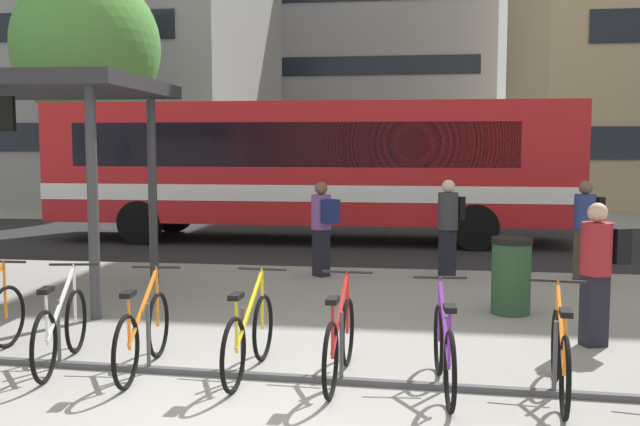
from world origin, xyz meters
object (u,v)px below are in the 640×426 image
object	(u,v)px
parked_bicycle_orange_6	(560,357)
commuter_black_pack_4	(599,264)
city_bus	(313,165)
parked_bicycle_white_1	(61,330)
commuter_navy_pack_1	(322,222)
commuter_black_pack_3	(586,224)
commuter_black_pack_5	(449,221)
trash_bin	(511,275)
parked_bicycle_orange_2	(143,334)
parked_bicycle_red_4	(340,342)
parked_bicycle_purple_5	(444,351)
parked_bicycle_yellow_3	(249,337)
street_tree_1	(86,47)

from	to	relation	value
parked_bicycle_orange_6	commuter_black_pack_4	size ratio (longest dim) A/B	1.06
city_bus	parked_bicycle_white_1	size ratio (longest dim) A/B	7.08
commuter_black_pack_4	parked_bicycle_orange_6	bearing A→B (deg)	47.74
parked_bicycle_white_1	commuter_navy_pack_1	size ratio (longest dim) A/B	1.05
commuter_black_pack_3	commuter_black_pack_5	bearing A→B (deg)	-44.48
parked_bicycle_white_1	trash_bin	world-z (taller)	trash_bin
parked_bicycle_orange_2	parked_bicycle_red_4	bearing A→B (deg)	-93.96
city_bus	commuter_black_pack_5	size ratio (longest dim) A/B	7.21
parked_bicycle_red_4	commuter_black_pack_3	distance (m)	6.60
parked_bicycle_purple_5	commuter_black_pack_5	world-z (taller)	commuter_black_pack_5
parked_bicycle_red_4	parked_bicycle_orange_6	xyz separation A→B (m)	(2.01, -0.20, 0.00)
parked_bicycle_white_1	parked_bicycle_orange_2	xyz separation A→B (m)	(0.90, -0.04, 0.00)
city_bus	commuter_black_pack_3	xyz separation A→B (m)	(5.23, -4.41, -0.81)
commuter_black_pack_5	trash_bin	bearing A→B (deg)	47.74
parked_bicycle_yellow_3	parked_bicycle_orange_2	bearing A→B (deg)	95.07
parked_bicycle_white_1	parked_bicycle_purple_5	distance (m)	3.87
city_bus	parked_bicycle_purple_5	bearing A→B (deg)	-75.53
parked_bicycle_white_1	commuter_black_pack_4	xyz separation A→B (m)	(5.61, 1.61, 0.55)
parked_bicycle_yellow_3	commuter_black_pack_5	size ratio (longest dim) A/B	1.03
parked_bicycle_yellow_3	parked_bicycle_purple_5	bearing A→B (deg)	-93.78
commuter_navy_pack_1	parked_bicycle_red_4	bearing A→B (deg)	144.82
parked_bicycle_orange_6	commuter_black_pack_4	world-z (taller)	commuter_black_pack_4
parked_bicycle_red_4	commuter_black_pack_5	size ratio (longest dim) A/B	1.03
commuter_navy_pack_1	city_bus	bearing A→B (deg)	-34.07
parked_bicycle_orange_6	commuter_black_pack_3	distance (m)	6.01
parked_bicycle_white_1	parked_bicycle_orange_6	distance (m)	4.89
trash_bin	parked_bicycle_purple_5	bearing A→B (deg)	-106.36
parked_bicycle_yellow_3	parked_bicycle_orange_6	distance (m)	2.92
city_bus	commuter_black_pack_4	bearing A→B (deg)	-62.37
parked_bicycle_purple_5	parked_bicycle_red_4	bearing A→B (deg)	75.95
parked_bicycle_white_1	commuter_black_pack_5	xyz separation A→B (m)	(4.07, 5.66, 0.58)
parked_bicycle_orange_2	parked_bicycle_purple_5	size ratio (longest dim) A/B	1.00
city_bus	commuter_navy_pack_1	distance (m)	4.71
commuter_black_pack_3	street_tree_1	distance (m)	17.35
parked_bicycle_purple_5	commuter_black_pack_5	distance (m)	5.90
parked_bicycle_orange_2	street_tree_1	size ratio (longest dim) A/B	0.22
parked_bicycle_red_4	parked_bicycle_orange_6	size ratio (longest dim) A/B	1.00
parked_bicycle_yellow_3	parked_bicycle_purple_5	world-z (taller)	same
parked_bicycle_red_4	commuter_black_pack_4	distance (m)	3.25
parked_bicycle_yellow_3	commuter_black_pack_5	bearing A→B (deg)	-17.76
city_bus	parked_bicycle_purple_5	xyz separation A→B (m)	(2.81, -10.19, -1.39)
commuter_black_pack_4	trash_bin	xyz separation A→B (m)	(-0.79, 1.46, -0.42)
city_bus	parked_bicycle_orange_6	distance (m)	11.01
commuter_navy_pack_1	street_tree_1	xyz separation A→B (m)	(-9.10, 10.18, 4.42)
parked_bicycle_red_4	parked_bicycle_purple_5	xyz separation A→B (m)	(0.99, -0.17, 0.00)
parked_bicycle_orange_6	trash_bin	world-z (taller)	trash_bin
parked_bicycle_red_4	parked_bicycle_purple_5	distance (m)	1.00
parked_bicycle_yellow_3	commuter_navy_pack_1	bearing A→B (deg)	3.05
parked_bicycle_purple_5	commuter_black_pack_4	bearing A→B (deg)	-48.20
parked_bicycle_yellow_3	commuter_black_pack_3	bearing A→B (deg)	-35.17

